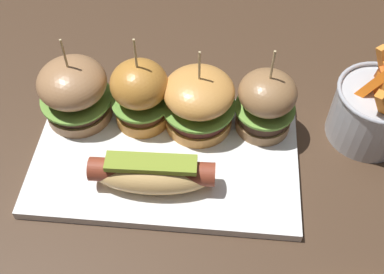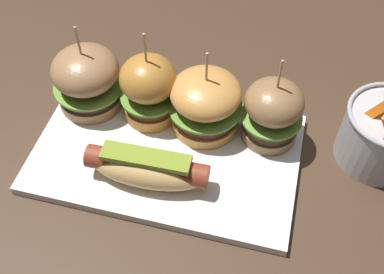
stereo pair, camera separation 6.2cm
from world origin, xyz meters
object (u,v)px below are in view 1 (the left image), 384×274
(slider_far_left, at_px, (74,91))
(fries_bucket, at_px, (373,111))
(slider_center_left, at_px, (140,94))
(platter_main, at_px, (166,156))
(slider_far_right, at_px, (266,103))
(hot_dog, at_px, (152,173))
(slider_center_right, at_px, (199,101))

(slider_far_left, bearing_deg, fries_bucket, 1.89)
(slider_center_left, bearing_deg, platter_main, -55.89)
(slider_far_left, height_order, slider_far_right, same)
(slider_far_left, height_order, slider_center_left, slider_center_left)
(hot_dog, bearing_deg, fries_bucket, 23.34)
(slider_far_right, xyz_separation_m, fries_bucket, (0.15, 0.01, -0.02))
(slider_far_right, bearing_deg, slider_center_right, -178.14)
(slider_far_left, bearing_deg, hot_dog, -42.21)
(hot_dog, height_order, slider_far_left, slider_far_left)
(hot_dog, height_order, slider_center_left, slider_center_left)
(platter_main, xyz_separation_m, slider_center_left, (-0.04, 0.06, 0.06))
(slider_center_left, height_order, slider_center_right, slider_center_left)
(slider_far_left, relative_size, fries_bucket, 1.03)
(slider_far_left, height_order, slider_center_right, slider_far_left)
(platter_main, relative_size, fries_bucket, 2.67)
(slider_far_left, xyz_separation_m, slider_center_right, (0.17, -0.00, -0.00))
(slider_far_left, height_order, fries_bucket, slider_far_left)
(slider_far_left, bearing_deg, slider_far_right, 0.26)
(fries_bucket, bearing_deg, slider_center_right, -176.33)
(hot_dog, height_order, fries_bucket, fries_bucket)
(slider_center_right, height_order, fries_bucket, slider_center_right)
(platter_main, xyz_separation_m, slider_far_right, (0.13, 0.06, 0.06))
(fries_bucket, bearing_deg, slider_center_left, -177.45)
(slider_center_right, relative_size, fries_bucket, 0.99)
(slider_center_left, distance_m, fries_bucket, 0.32)
(hot_dog, relative_size, fries_bucket, 1.18)
(platter_main, distance_m, slider_far_left, 0.16)
(slider_center_left, distance_m, slider_far_right, 0.17)
(platter_main, relative_size, slider_center_left, 2.45)
(slider_far_left, bearing_deg, platter_main, -24.43)
(hot_dog, xyz_separation_m, slider_center_left, (-0.03, 0.11, 0.03))
(platter_main, bearing_deg, slider_far_right, 25.21)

